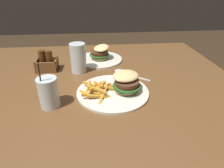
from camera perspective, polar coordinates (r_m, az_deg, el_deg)
dining_table at (r=0.95m, az=-4.60°, el=-6.82°), size 1.33×1.10×0.77m
meal_plate_near at (r=0.77m, az=1.51°, el=-1.11°), size 0.30×0.30×0.09m
beer_glass at (r=0.95m, az=-10.44°, el=7.62°), size 0.08×0.08×0.15m
juice_glass at (r=0.72m, az=-18.93°, el=-2.90°), size 0.07×0.07×0.18m
spoon at (r=0.94m, az=2.75°, el=3.72°), size 0.17×0.14×0.02m
meal_plate_far at (r=1.10m, az=-3.90°, el=8.59°), size 0.26×0.26×0.10m
condiment_caddy at (r=1.02m, az=-19.43°, el=5.98°), size 0.11×0.09×0.10m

